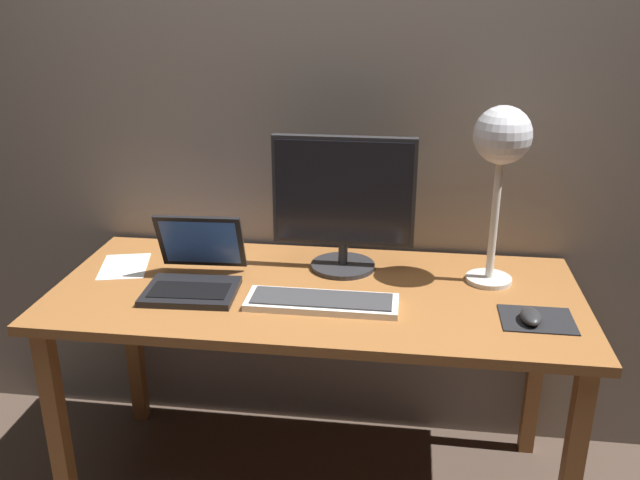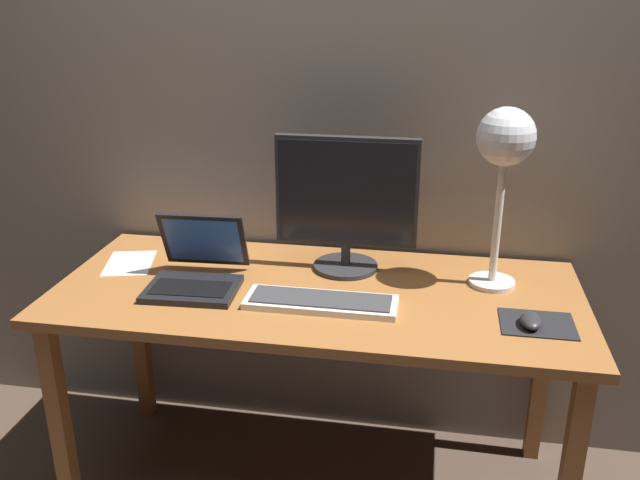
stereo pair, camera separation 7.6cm
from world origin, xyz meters
The scene contains 9 objects.
back_wall centered at (0.00, 0.40, 1.30)m, with size 4.80×0.06×2.60m, color gray.
desk centered at (0.00, 0.00, 0.66)m, with size 1.60×0.70×0.74m.
monitor centered at (0.06, 0.17, 0.97)m, with size 0.45×0.21×0.44m.
keyboard_main centered at (0.03, -0.11, 0.75)m, with size 0.44×0.14×0.03m.
laptop centered at (-0.37, -0.02, 0.80)m, with size 0.29×0.31×0.21m.
desk_lamp centered at (0.53, 0.13, 1.17)m, with size 0.17×0.17×0.55m.
mousepad centered at (0.64, -0.12, 0.74)m, with size 0.20×0.16×0.00m, color black.
mouse centered at (0.61, -0.14, 0.76)m, with size 0.06×0.10×0.03m, color #28282B.
paper_sheet_near_mouse centered at (-0.65, 0.09, 0.74)m, with size 0.15×0.21×0.00m, color white.
Camera 1 is at (0.26, -1.85, 1.61)m, focal length 37.85 mm.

